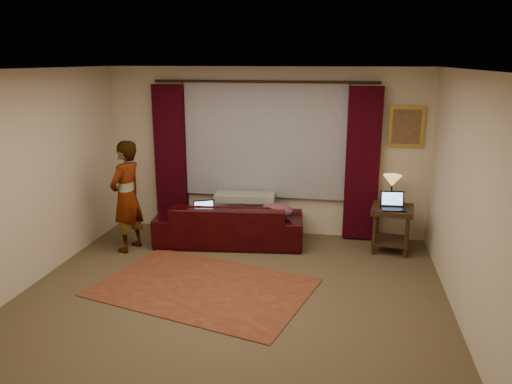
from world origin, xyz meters
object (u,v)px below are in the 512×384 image
laptop_sofa (205,210)px  tiffany_lamp (392,190)px  sofa (229,215)px  person (127,196)px  laptop_table (394,201)px  end_table (391,229)px

laptop_sofa → tiffany_lamp: tiffany_lamp is taller
sofa → person: size_ratio=1.36×
sofa → laptop_table: bearing=173.3°
sofa → laptop_table: size_ratio=6.15×
tiffany_lamp → laptop_table: tiffany_lamp is taller
sofa → tiffany_lamp: tiffany_lamp is taller
tiffany_lamp → laptop_table: bearing=-87.9°
laptop_table → person: 3.78m
end_table → laptop_table: (-0.01, -0.12, 0.45)m
sofa → laptop_sofa: bearing=24.6°
sofa → laptop_table: (2.36, -0.02, 0.34)m
sofa → person: bearing=14.9°
laptop_table → end_table: bearing=81.9°
laptop_sofa → person: 1.14m
person → end_table: bearing=113.2°
end_table → laptop_table: 0.47m
sofa → tiffany_lamp: bearing=-179.7°
tiffany_lamp → person: bearing=-167.9°
sofa → laptop_sofa: size_ratio=6.43×
end_table → tiffany_lamp: (-0.02, 0.17, 0.55)m
tiffany_lamp → sofa: bearing=-173.5°
person → laptop_table: bearing=111.4°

